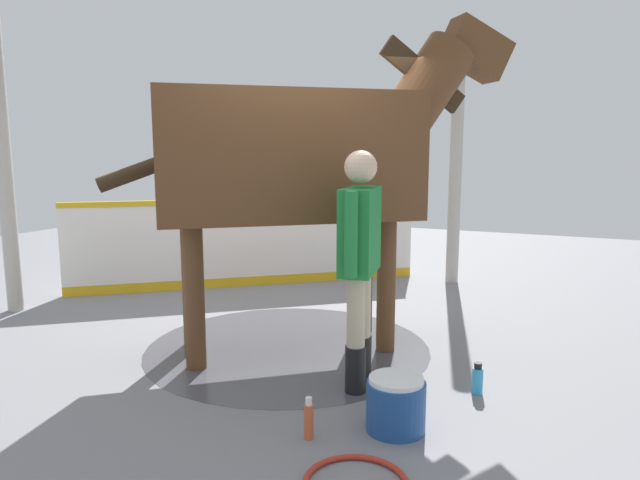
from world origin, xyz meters
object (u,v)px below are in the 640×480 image
handler (360,253)px  bottle_spray (309,420)px  wash_bucket (396,404)px  bottle_shampoo (477,380)px  horse (301,155)px

handler → bottle_spray: (-0.01, -0.85, -0.87)m
wash_bucket → bottle_shampoo: size_ratio=1.60×
horse → bottle_spray: (0.74, -1.46, -1.56)m
wash_bucket → bottle_spray: wash_bucket is taller
handler → bottle_spray: size_ratio=6.58×
bottle_spray → horse: bearing=116.9°
wash_bucket → bottle_spray: bearing=-144.7°
handler → wash_bucket: (0.44, -0.54, -0.83)m
handler → wash_bucket: 1.08m
handler → bottle_shampoo: size_ratio=7.46×
horse → wash_bucket: 2.23m
bottle_shampoo → bottle_spray: size_ratio=0.88×
bottle_shampoo → bottle_spray: bottle_spray is taller
bottle_shampoo → handler: bearing=-165.7°
wash_bucket → bottle_spray: 0.55m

